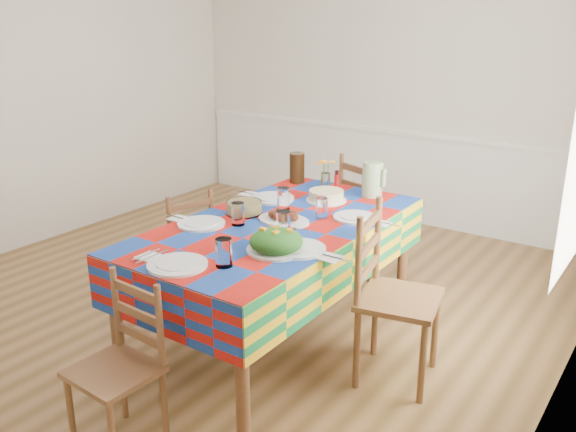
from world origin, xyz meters
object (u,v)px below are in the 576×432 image
object	(u,v)px
meat_platter	(284,217)
dining_table	(277,236)
chair_near	(121,367)
chair_right	(392,297)
chair_far	(368,216)
green_pitcher	(372,179)
tea_pitcher	(297,168)
chair_left	(184,249)

from	to	relation	value
meat_platter	dining_table	bearing A→B (deg)	-118.51
chair_near	chair_right	world-z (taller)	chair_right
dining_table	chair_far	distance (m)	1.30
dining_table	chair_near	world-z (taller)	chair_near
chair_far	chair_right	world-z (taller)	chair_right
dining_table	meat_platter	world-z (taller)	meat_platter
meat_platter	green_pitcher	size ratio (longest dim) A/B	1.39
dining_table	green_pitcher	xyz separation A→B (m)	(0.22, 0.86, 0.21)
dining_table	tea_pitcher	size ratio (longest dim) A/B	8.84
green_pitcher	chair_left	xyz separation A→B (m)	(-1.03, -0.87, -0.48)
meat_platter	green_pitcher	bearing A→B (deg)	76.55
chair_far	chair_left	world-z (taller)	chair_far
chair_far	chair_left	size ratio (longest dim) A/B	1.11
dining_table	chair_near	distance (m)	1.31
meat_platter	chair_near	distance (m)	1.38
chair_left	meat_platter	bearing A→B (deg)	109.34
green_pitcher	chair_near	bearing A→B (deg)	-95.77
tea_pitcher	chair_right	world-z (taller)	chair_right
dining_table	meat_platter	bearing A→B (deg)	61.49
green_pitcher	meat_platter	bearing A→B (deg)	-103.45
green_pitcher	chair_near	distance (m)	2.21
dining_table	chair_left	bearing A→B (deg)	-179.23
green_pitcher	chair_left	size ratio (longest dim) A/B	0.29
green_pitcher	dining_table	bearing A→B (deg)	-104.28
chair_near	chair_left	bearing A→B (deg)	125.57
meat_platter	chair_right	world-z (taller)	chair_right
meat_platter	tea_pitcher	xyz separation A→B (m)	(-0.45, 0.81, 0.09)
dining_table	meat_platter	xyz separation A→B (m)	(0.02, 0.04, 0.11)
chair_left	dining_table	bearing A→B (deg)	106.42
dining_table	green_pitcher	distance (m)	0.91
dining_table	chair_far	world-z (taller)	chair_far
green_pitcher	chair_right	bearing A→B (deg)	-55.82
green_pitcher	chair_left	distance (m)	1.43
chair_right	tea_pitcher	bearing A→B (deg)	42.98
chair_near	chair_right	xyz separation A→B (m)	(0.81, 1.27, 0.08)
green_pitcher	chair_far	bearing A→B (deg)	118.94
green_pitcher	chair_left	bearing A→B (deg)	-139.95
tea_pitcher	chair_far	bearing A→B (deg)	45.95
dining_table	chair_right	size ratio (longest dim) A/B	1.98
chair_right	meat_platter	bearing A→B (deg)	74.24
dining_table	tea_pitcher	bearing A→B (deg)	116.37
chair_right	dining_table	bearing A→B (deg)	77.41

